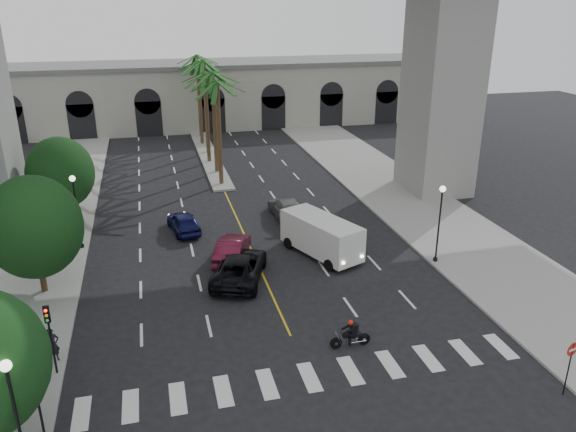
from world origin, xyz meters
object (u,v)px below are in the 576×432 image
object	(u,v)px
lamp_post_left_far	(76,206)
do_not_enter_sign	(571,357)
lamp_post_right	(440,218)
cargo_van	(322,235)
traffic_signal_near	(35,384)
pedestrian_b	(7,338)
car_a	(328,238)
car_d	(287,208)
car_b	(232,249)
pedestrian_a	(53,345)
car_e	(184,222)
car_c	(239,267)
traffic_signal_far	(49,329)
lamp_post_left_near	(16,413)
motorcycle_rider	(352,334)

from	to	relation	value
lamp_post_left_far	do_not_enter_sign	distance (m)	30.65
lamp_post_left_far	lamp_post_right	distance (m)	24.16
lamp_post_right	cargo_van	xyz separation A→B (m)	(-6.94, 2.98, -1.75)
traffic_signal_near	pedestrian_b	world-z (taller)	traffic_signal_near
cargo_van	pedestrian_b	distance (m)	19.59
car_a	car_d	bearing A→B (deg)	-86.84
traffic_signal_near	pedestrian_b	xyz separation A→B (m)	(-2.45, 6.28, -1.56)
car_b	car_d	xyz separation A→B (m)	(5.44, 6.74, -0.02)
lamp_post_left_far	traffic_signal_near	size ratio (longest dim) A/B	1.47
pedestrian_a	pedestrian_b	distance (m)	2.59
car_d	car_e	size ratio (longest dim) A/B	1.21
do_not_enter_sign	car_e	bearing A→B (deg)	108.58
traffic_signal_near	car_c	distance (m)	15.12
pedestrian_b	car_a	bearing A→B (deg)	53.12
car_c	car_d	world-z (taller)	car_c
car_a	car_d	size ratio (longest dim) A/B	0.92
lamp_post_left_far	traffic_signal_far	size ratio (longest dim) A/B	1.47
car_b	cargo_van	size ratio (longest dim) A/B	0.74
car_d	cargo_van	bearing A→B (deg)	92.89
lamp_post_left_far	cargo_van	size ratio (longest dim) A/B	0.81
car_b	lamp_post_left_near	bearing A→B (deg)	79.63
motorcycle_rider	car_d	bearing A→B (deg)	86.03
car_b	cargo_van	xyz separation A→B (m)	(5.96, -0.76, 0.66)
car_c	pedestrian_a	size ratio (longest dim) A/B	3.47
car_c	traffic_signal_near	bearing A→B (deg)	69.23
lamp_post_right	car_a	xyz separation A→B (m)	(-6.22, 3.76, -2.37)
car_a	pedestrian_a	xyz separation A→B (m)	(-16.68, -9.26, 0.17)
lamp_post_left_far	car_d	world-z (taller)	lamp_post_left_far
car_d	cargo_van	xyz separation A→B (m)	(0.52, -7.50, 0.69)
traffic_signal_far	lamp_post_left_far	bearing A→B (deg)	90.40
car_d	car_e	xyz separation A→B (m)	(-8.20, -1.00, -0.02)
lamp_post_right	traffic_signal_near	bearing A→B (deg)	-155.18
motorcycle_rider	lamp_post_left_far	bearing A→B (deg)	131.96
car_b	car_c	xyz separation A→B (m)	(0.00, -2.85, 0.03)
traffic_signal_far	car_c	xyz separation A→B (m)	(9.80, 7.39, -1.67)
car_d	lamp_post_left_near	bearing A→B (deg)	55.73
pedestrian_b	car_d	bearing A→B (deg)	69.98
car_e	lamp_post_left_near	bearing A→B (deg)	62.29
motorcycle_rider	car_b	world-z (taller)	car_b
lamp_post_right	do_not_enter_sign	size ratio (longest dim) A/B	1.99
motorcycle_rider	car_b	size ratio (longest dim) A/B	0.43
lamp_post_left_far	pedestrian_a	xyz separation A→B (m)	(-0.10, -13.50, -2.20)
pedestrian_a	pedestrian_b	world-z (taller)	pedestrian_a
car_c	traffic_signal_far	bearing A→B (deg)	56.96
traffic_signal_near	pedestrian_a	distance (m)	5.22
motorcycle_rider	pedestrian_a	xyz separation A→B (m)	(-14.22, 2.14, 0.33)
traffic_signal_far	lamp_post_right	bearing A→B (deg)	15.98
lamp_post_left_far	car_e	xyz separation A→B (m)	(7.13, 1.48, -2.46)
lamp_post_right	pedestrian_a	size ratio (longest dim) A/B	3.07
car_c	pedestrian_b	size ratio (longest dim) A/B	3.77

